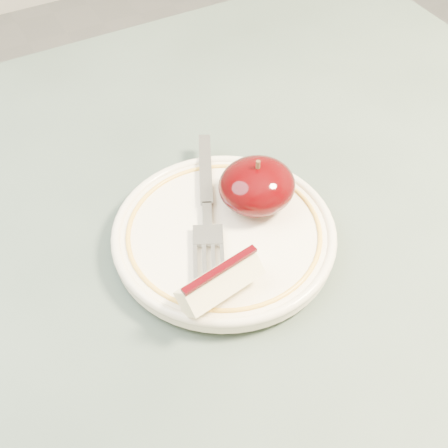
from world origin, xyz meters
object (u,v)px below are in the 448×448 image
table (252,336)px  apple_half (257,186)px  fork (207,205)px  plate (224,234)px

table → apple_half: (0.04, 0.07, 0.13)m
table → fork: fork is taller
plate → fork: (-0.00, 0.03, 0.01)m
table → apple_half: 0.15m
plate → apple_half: apple_half is taller
table → plate: plate is taller
table → fork: size_ratio=5.07×
table → plate: 0.11m
plate → apple_half: bearing=21.8°
fork → table: bearing=-151.8°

